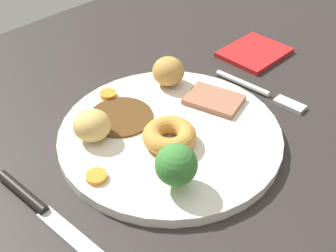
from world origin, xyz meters
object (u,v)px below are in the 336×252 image
object	(u,v)px
yorkshire_pudding	(169,136)
dinner_plate	(168,136)
carrot_coin_front	(96,176)
meat_slice_main	(214,100)
carrot_coin_back	(108,94)
roast_potato_left	(92,125)
folded_napkin	(254,52)
roast_potato_right	(168,71)
knife	(40,208)
broccoli_floret	(176,165)
fork	(261,91)

from	to	relation	value
yorkshire_pudding	dinner_plate	bearing A→B (deg)	-131.15
carrot_coin_front	meat_slice_main	bearing A→B (deg)	179.52
carrot_coin_front	yorkshire_pudding	bearing A→B (deg)	170.30
dinner_plate	carrot_coin_back	world-z (taller)	carrot_coin_back
roast_potato_left	folded_napkin	bearing A→B (deg)	178.13
dinner_plate	roast_potato_right	size ratio (longest dim) A/B	6.12
roast_potato_right	folded_napkin	distance (cm)	19.02
carrot_coin_front	knife	bearing A→B (deg)	-14.51
carrot_coin_front	folded_napkin	world-z (taller)	carrot_coin_front
yorkshire_pudding	roast_potato_right	xyz separation A→B (cm)	(-9.65, -9.53, 0.99)
roast_potato_left	dinner_plate	bearing A→B (deg)	140.68
folded_napkin	roast_potato_right	bearing A→B (deg)	-8.86
roast_potato_left	roast_potato_right	world-z (taller)	roast_potato_right
dinner_plate	broccoli_floret	bearing A→B (deg)	49.57
yorkshire_pudding	folded_napkin	size ratio (longest dim) A/B	0.62
broccoli_floret	yorkshire_pudding	bearing A→B (deg)	-130.21
roast_potato_right	fork	bearing A→B (deg)	131.61
roast_potato_left	carrot_coin_front	size ratio (longest dim) A/B	1.92
yorkshire_pudding	folded_napkin	bearing A→B (deg)	-166.75
meat_slice_main	yorkshire_pudding	xyz separation A→B (cm)	(10.78, 1.58, 0.79)
broccoli_floret	fork	size ratio (longest dim) A/B	0.37
broccoli_floret	folded_napkin	size ratio (longest dim) A/B	0.51
dinner_plate	carrot_coin_front	distance (cm)	11.77
roast_potato_left	carrot_coin_back	distance (cm)	9.34
meat_slice_main	fork	distance (cm)	8.78
yorkshire_pudding	meat_slice_main	bearing A→B (deg)	-171.64
roast_potato_left	fork	world-z (taller)	roast_potato_left
yorkshire_pudding	carrot_coin_back	bearing A→B (deg)	-94.94
fork	folded_napkin	xyz separation A→B (cm)	(-9.15, -7.68, 0.01)
knife	broccoli_floret	bearing A→B (deg)	50.56
roast_potato_left	roast_potato_right	distance (cm)	15.77
roast_potato_right	knife	world-z (taller)	roast_potato_right
meat_slice_main	carrot_coin_back	size ratio (longest dim) A/B	3.19
roast_potato_right	fork	xyz separation A→B (cm)	(-9.38, 10.56, -3.19)
yorkshire_pudding	fork	distance (cm)	19.19
roast_potato_left	meat_slice_main	bearing A→B (deg)	159.84
dinner_plate	roast_potato_left	size ratio (longest dim) A/B	6.13
yorkshire_pudding	roast_potato_right	world-z (taller)	roast_potato_right
meat_slice_main	carrot_coin_back	distance (cm)	15.29
knife	dinner_plate	bearing A→B (deg)	81.11
roast_potato_right	folded_napkin	bearing A→B (deg)	171.14
broccoli_floret	roast_potato_left	bearing A→B (deg)	-84.19
dinner_plate	fork	xyz separation A→B (cm)	(-17.60, 2.68, -0.31)
meat_slice_main	carrot_coin_front	size ratio (longest dim) A/B	3.08
meat_slice_main	knife	world-z (taller)	meat_slice_main
carrot_coin_front	carrot_coin_back	world-z (taller)	same
fork	knife	size ratio (longest dim) A/B	0.82
carrot_coin_back	knife	distance (cm)	20.74
carrot_coin_back	folded_napkin	xyz separation A→B (cm)	(-27.01, 6.84, -1.34)
broccoli_floret	folded_napkin	xyz separation A→B (cm)	(-32.85, -12.17, -4.15)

